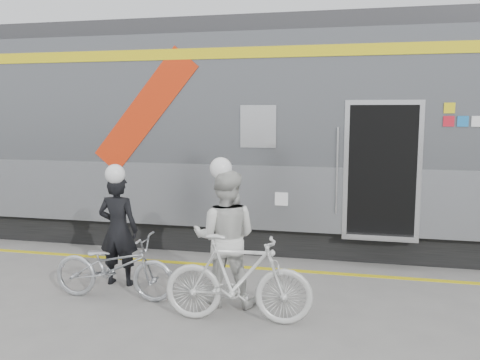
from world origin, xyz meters
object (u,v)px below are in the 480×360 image
(bicycle_left, at_px, (114,267))
(bicycle_right, at_px, (238,279))
(man, at_px, (118,230))
(woman, at_px, (225,238))

(bicycle_left, relative_size, bicycle_right, 0.95)
(man, relative_size, bicycle_left, 0.95)
(bicycle_left, xyz_separation_m, bicycle_right, (1.79, -0.38, 0.09))
(bicycle_right, bearing_deg, woman, 24.61)
(bicycle_left, xyz_separation_m, woman, (1.49, 0.17, 0.44))
(bicycle_left, height_order, bicycle_right, bicycle_right)
(woman, bearing_deg, man, -16.63)
(man, xyz_separation_m, bicycle_right, (1.99, -0.93, -0.27))
(man, distance_m, bicycle_right, 2.21)
(bicycle_left, bearing_deg, man, 18.38)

